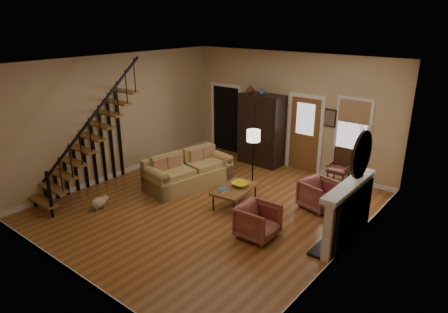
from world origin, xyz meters
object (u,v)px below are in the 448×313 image
Objects in this scene: armoire at (261,130)px; coffee_table at (235,196)px; armchair_right at (319,194)px; sofa at (189,171)px; armchair_left at (258,221)px; side_chair at (339,168)px; floor_lamp at (253,159)px.

armoire is 1.79× the size of coffee_table.
coffee_table is 1.94m from armchair_right.
sofa reaches higher than armchair_left.
armchair_left is 3.39m from side_chair.
armchair_right is at bearing -13.49° from armchair_left.
armchair_right is (1.59, 1.09, 0.12)m from coffee_table.
sofa is 1.65m from coffee_table.
coffee_table is at bearing -74.42° from floor_lamp.
side_chair is (2.55, -0.20, -0.54)m from armoire.
armoire is 3.25m from armchair_right.
coffee_table is 0.77× the size of floor_lamp.
coffee_table is at bearing 53.03° from armchair_left.
side_chair is at bearing 37.45° from floor_lamp.
armchair_left is (2.34, -3.58, -0.71)m from armoire.
armchair_right reaches higher than coffee_table.
floor_lamp is at bearing 34.95° from armchair_left.
sofa is at bearing -101.19° from armoire.
floor_lamp is (-1.93, 0.09, 0.42)m from armchair_right.
coffee_table is at bearing -119.41° from side_chair.
sofa is 3.88m from side_chair.
armchair_left reaches higher than coffee_table.
sofa is at bearing 119.83° from armchair_right.
armchair_right is (0.38, 1.93, -0.00)m from armchair_left.
floor_lamp is 1.49× the size of side_chair.
armchair_left is at bearing -177.54° from armchair_right.
armchair_left is 1.97m from armchair_right.
sofa is at bearing 174.75° from coffee_table.
armoire reaches higher than armchair_right.
armoire reaches higher than floor_lamp.
side_chair is (1.76, 1.35, -0.25)m from floor_lamp.
armoire is at bearing 72.28° from armchair_right.
side_chair is (0.21, 3.38, 0.17)m from armchair_left.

